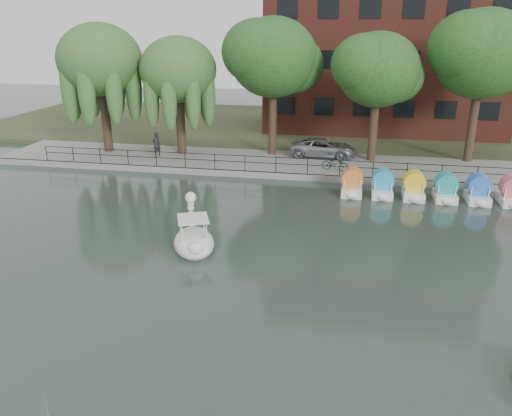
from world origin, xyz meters
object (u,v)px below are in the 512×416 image
(bicycle, at_px, (335,163))
(pedestrian, at_px, (156,142))
(minivan, at_px, (323,146))
(swan_boat, at_px, (194,238))

(bicycle, distance_m, pedestrian, 12.68)
(minivan, xyz_separation_m, bicycle, (0.98, -3.51, -0.24))
(minivan, bearing_deg, pedestrian, 101.90)
(pedestrian, bearing_deg, minivan, 133.86)
(bicycle, height_order, pedestrian, pedestrian)
(minivan, relative_size, swan_boat, 1.66)
(minivan, distance_m, swan_boat, 16.55)
(minivan, xyz_separation_m, pedestrian, (-11.61, -2.11, 0.25))
(minivan, height_order, pedestrian, pedestrian)
(minivan, distance_m, bicycle, 3.65)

